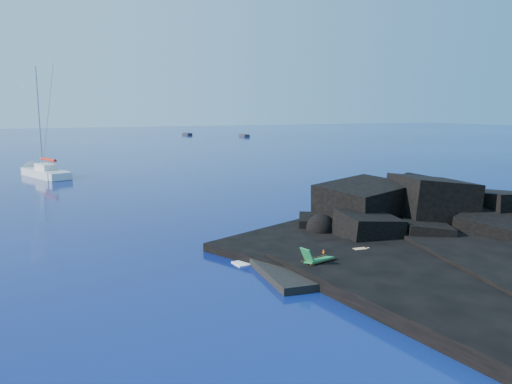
% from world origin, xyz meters
% --- Properties ---
extents(ground, '(400.00, 400.00, 0.00)m').
position_xyz_m(ground, '(0.00, 0.00, 0.00)').
color(ground, '#030333').
rests_on(ground, ground).
extents(headland, '(24.00, 24.00, 3.60)m').
position_xyz_m(headland, '(13.00, 3.00, 0.00)').
color(headland, black).
rests_on(headland, ground).
extents(beach, '(9.08, 6.86, 0.70)m').
position_xyz_m(beach, '(4.50, 0.50, 0.00)').
color(beach, black).
rests_on(beach, ground).
extents(surf_foam, '(10.00, 8.00, 0.06)m').
position_xyz_m(surf_foam, '(5.00, 5.00, 0.00)').
color(surf_foam, white).
rests_on(surf_foam, ground).
extents(sailboat, '(6.32, 11.96, 12.39)m').
position_xyz_m(sailboat, '(-7.43, 41.95, 0.00)').
color(sailboat, silver).
rests_on(sailboat, ground).
extents(deck_chair, '(1.80, 1.11, 1.15)m').
position_xyz_m(deck_chair, '(2.75, -0.23, 0.93)').
color(deck_chair, '#186C36').
rests_on(deck_chair, beach).
extents(towel, '(2.02, 1.11, 0.05)m').
position_xyz_m(towel, '(5.80, 0.73, 0.38)').
color(towel, white).
rests_on(towel, beach).
extents(sunbather, '(1.88, 0.66, 0.26)m').
position_xyz_m(sunbather, '(5.80, 0.73, 0.53)').
color(sunbather, tan).
rests_on(sunbather, towel).
extents(marker_cone, '(0.38, 0.38, 0.48)m').
position_xyz_m(marker_cone, '(3.69, 0.81, 0.59)').
color(marker_cone, '#E34E0B').
rests_on(marker_cone, beach).
extents(distant_boat_a, '(1.75, 4.85, 0.64)m').
position_xyz_m(distant_boat_a, '(34.57, 123.49, 0.00)').
color(distant_boat_a, black).
rests_on(distant_boat_a, ground).
extents(distant_boat_b, '(1.89, 5.02, 0.66)m').
position_xyz_m(distant_boat_b, '(46.77, 109.30, 0.00)').
color(distant_boat_b, '#26262B').
rests_on(distant_boat_b, ground).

